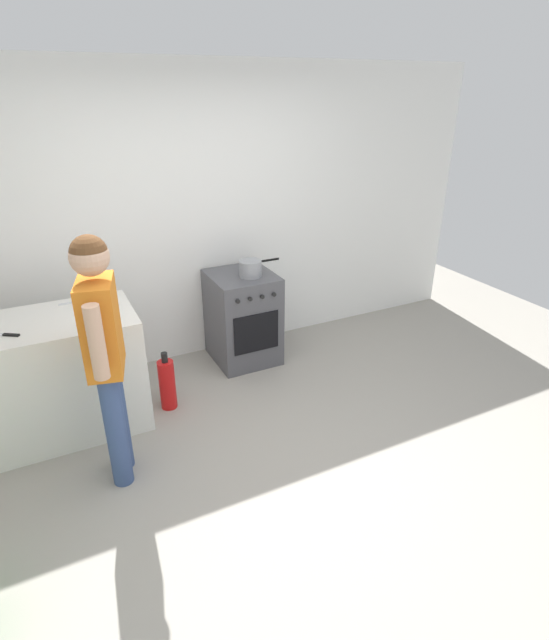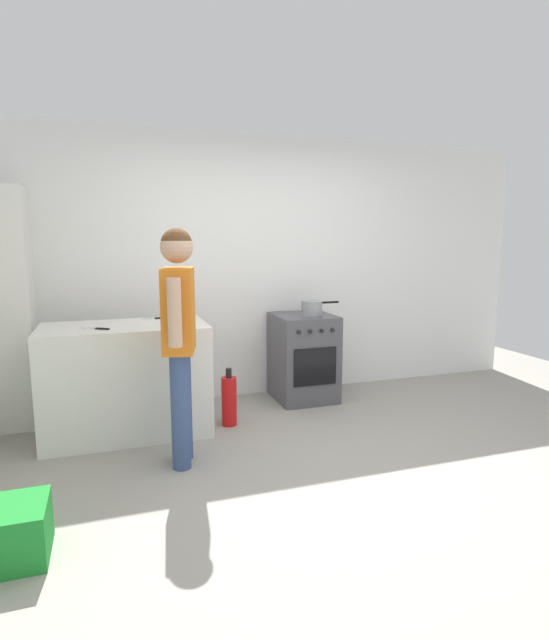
% 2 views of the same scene
% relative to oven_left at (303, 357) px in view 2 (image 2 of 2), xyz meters
% --- Properties ---
extents(ground_plane, '(8.00, 8.00, 0.00)m').
position_rel_oven_left_xyz_m(ground_plane, '(-0.35, -1.58, -0.43)').
color(ground_plane, gray).
extents(back_wall, '(6.00, 0.10, 2.60)m').
position_rel_oven_left_xyz_m(back_wall, '(-0.35, 0.37, 0.87)').
color(back_wall, white).
rests_on(back_wall, ground).
extents(counter_unit, '(1.30, 0.70, 0.90)m').
position_rel_oven_left_xyz_m(counter_unit, '(-1.70, -0.38, 0.02)').
color(counter_unit, silver).
rests_on(counter_unit, ground).
extents(oven_left, '(0.57, 0.62, 0.85)m').
position_rel_oven_left_xyz_m(oven_left, '(0.00, 0.00, 0.00)').
color(oven_left, '#4C4C51').
rests_on(oven_left, ground).
extents(pot, '(0.38, 0.20, 0.14)m').
position_rel_oven_left_xyz_m(pot, '(0.06, -0.08, 0.50)').
color(pot, gray).
rests_on(pot, oven_left).
extents(knife_paring, '(0.21, 0.03, 0.01)m').
position_rel_oven_left_xyz_m(knife_paring, '(-1.41, -0.13, 0.48)').
color(knife_paring, silver).
rests_on(knife_paring, counter_unit).
extents(knife_utility, '(0.22, 0.17, 0.01)m').
position_rel_oven_left_xyz_m(knife_utility, '(-1.91, -0.50, 0.48)').
color(knife_utility, silver).
rests_on(knife_utility, counter_unit).
extents(person, '(0.27, 0.56, 1.65)m').
position_rel_oven_left_xyz_m(person, '(-1.36, -1.09, 0.56)').
color(person, '#384C7A').
rests_on(person, ground).
extents(fire_extinguisher, '(0.13, 0.13, 0.50)m').
position_rel_oven_left_xyz_m(fire_extinguisher, '(-0.87, -0.48, -0.21)').
color(fire_extinguisher, red).
rests_on(fire_extinguisher, ground).
extents(larder_cabinet, '(0.48, 0.44, 2.00)m').
position_rel_oven_left_xyz_m(larder_cabinet, '(-2.65, 0.10, 0.57)').
color(larder_cabinet, silver).
rests_on(larder_cabinet, ground).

